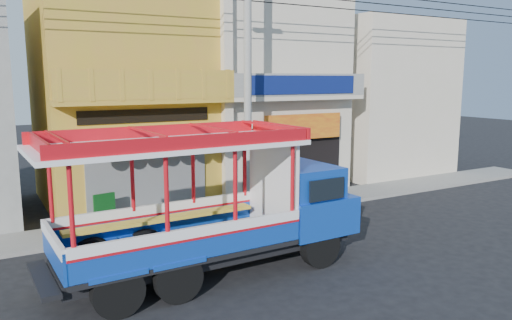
{
  "coord_description": "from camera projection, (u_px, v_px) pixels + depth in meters",
  "views": [
    {
      "loc": [
        -9.12,
        -11.49,
        4.82
      ],
      "look_at": [
        -1.14,
        2.5,
        2.15
      ],
      "focal_mm": 35.0,
      "sensor_mm": 36.0,
      "label": 1
    }
  ],
  "objects": [
    {
      "name": "utility_pole",
      "position": [
        252.0,
        71.0,
        16.68
      ],
      "size": [
        28.0,
        0.26,
        9.0
      ],
      "color": "gray",
      "rests_on": "ground"
    },
    {
      "name": "ground",
      "position": [
        329.0,
        239.0,
        15.09
      ],
      "size": [
        90.0,
        90.0,
        0.0
      ],
      "primitive_type": "plane",
      "color": "black",
      "rests_on": "ground"
    },
    {
      "name": "potted_plant_c",
      "position": [
        326.0,
        182.0,
        19.96
      ],
      "size": [
        0.9,
        0.9,
        1.13
      ],
      "primitive_type": "imported",
      "rotation": [
        0.0,
        0.0,
        3.96
      ],
      "color": "#1D6627",
      "rests_on": "sidewalk"
    },
    {
      "name": "filler_building_right",
      "position": [
        374.0,
        98.0,
        25.72
      ],
      "size": [
        6.0,
        6.0,
        7.6
      ],
      "primitive_type": "cube",
      "color": "beige",
      "rests_on": "ground"
    },
    {
      "name": "green_sign",
      "position": [
        105.0,
        212.0,
        15.91
      ],
      "size": [
        0.7,
        0.4,
        1.06
      ],
      "color": "black",
      "rests_on": "sidewalk"
    },
    {
      "name": "potted_plant_a",
      "position": [
        296.0,
        184.0,
        19.67
      ],
      "size": [
        1.27,
        1.3,
        1.09
      ],
      "primitive_type": "imported",
      "rotation": [
        0.0,
        0.0,
        0.93
      ],
      "color": "#1D6627",
      "rests_on": "sidewalk"
    },
    {
      "name": "sidewalk",
      "position": [
        263.0,
        207.0,
        18.51
      ],
      "size": [
        30.0,
        2.0,
        0.12
      ],
      "primitive_type": "cube",
      "color": "slate",
      "rests_on": "ground"
    },
    {
      "name": "songthaew_truck",
      "position": [
        230.0,
        202.0,
        12.37
      ],
      "size": [
        7.89,
        2.84,
        3.65
      ],
      "color": "black",
      "rests_on": "ground"
    },
    {
      "name": "shophouse_right",
      "position": [
        256.0,
        94.0,
        22.22
      ],
      "size": [
        6.0,
        6.75,
        8.24
      ],
      "color": "beige",
      "rests_on": "ground"
    },
    {
      "name": "shophouse_left",
      "position": [
        122.0,
        96.0,
        19.28
      ],
      "size": [
        6.0,
        7.5,
        8.24
      ],
      "color": "gold",
      "rests_on": "ground"
    },
    {
      "name": "party_pilaster",
      "position": [
        227.0,
        100.0,
        18.1
      ],
      "size": [
        0.35,
        0.3,
        8.0
      ],
      "primitive_type": "cube",
      "color": "beige",
      "rests_on": "ground"
    }
  ]
}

